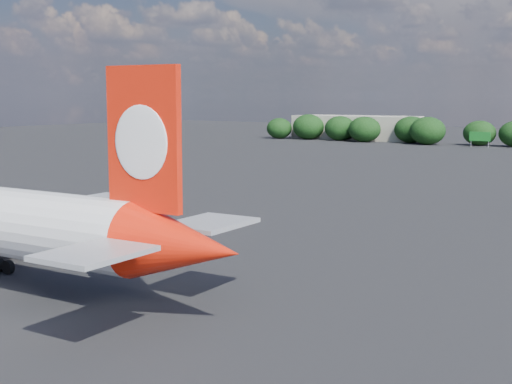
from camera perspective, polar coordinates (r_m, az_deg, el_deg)
The scene contains 3 objects.
ground at distance 99.87m, azimuth 7.92°, elevation -0.82°, with size 500.00×500.00×0.00m, color black.
terminal_building at distance 246.15m, azimuth 8.03°, elevation 5.13°, with size 42.00×16.00×8.00m.
highway_sign at distance 214.02m, azimuth 17.48°, elevation 4.25°, with size 6.00×0.30×4.50m.
Camera 1 is at (43.63, -28.63, 14.62)m, focal length 50.00 mm.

